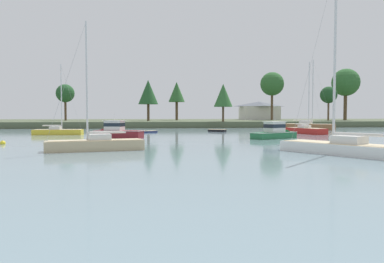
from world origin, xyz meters
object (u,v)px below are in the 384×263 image
at_px(cruiser_maroon, 114,134).
at_px(sailboat_red, 306,132).
at_px(sailboat_sand, 96,148).
at_px(dinghy_navy, 149,132).
at_px(sailboat_wood, 308,128).
at_px(mooring_buoy_yellow, 3,143).
at_px(sailboat_yellow, 58,133).
at_px(dinghy_black, 217,131).
at_px(sailboat_white, 343,150).
at_px(cruiser_green, 277,134).

xyz_separation_m(cruiser_maroon, sailboat_red, (27.19, 6.07, -0.26)).
distance_m(cruiser_maroon, sailboat_sand, 15.67).
xyz_separation_m(sailboat_sand, dinghy_navy, (4.25, 28.01, -0.13)).
bearing_deg(sailboat_wood, mooring_buoy_yellow, -146.98).
relative_size(cruiser_maroon, sailboat_wood, 0.50).
distance_m(sailboat_yellow, sailboat_sand, 24.63).
xyz_separation_m(dinghy_black, sailboat_white, (2.13, -34.43, 0.14)).
relative_size(sailboat_red, mooring_buoy_yellow, 20.02).
height_order(cruiser_green, sailboat_white, sailboat_white).
bearing_deg(dinghy_black, sailboat_white, -86.46).
relative_size(sailboat_yellow, sailboat_white, 0.73).
relative_size(sailboat_sand, sailboat_wood, 0.76).
bearing_deg(dinghy_black, sailboat_red, -33.50).
relative_size(dinghy_black, sailboat_wood, 0.23).
bearing_deg(sailboat_yellow, sailboat_wood, 16.51).
height_order(dinghy_navy, sailboat_red, sailboat_red).
bearing_deg(mooring_buoy_yellow, dinghy_navy, 56.17).
bearing_deg(dinghy_black, sailboat_wood, 18.55).
xyz_separation_m(sailboat_yellow, cruiser_maroon, (8.26, -7.52, 0.27)).
bearing_deg(sailboat_sand, sailboat_white, -15.72).
bearing_deg(cruiser_maroon, sailboat_white, -49.50).
bearing_deg(sailboat_white, cruiser_green, 84.22).
xyz_separation_m(sailboat_yellow, sailboat_wood, (42.40, 12.57, 0.07)).
xyz_separation_m(sailboat_wood, mooring_buoy_yellow, (-43.69, -28.40, -0.20)).
bearing_deg(mooring_buoy_yellow, sailboat_yellow, 85.34).
xyz_separation_m(cruiser_green, sailboat_white, (-1.76, -17.36, -0.19)).
height_order(cruiser_maroon, sailboat_sand, sailboat_sand).
distance_m(cruiser_green, sailboat_red, 12.17).
height_order(cruiser_green, mooring_buoy_yellow, cruiser_green).
distance_m(sailboat_white, sailboat_red, 28.35).
height_order(sailboat_yellow, sailboat_white, sailboat_white).
height_order(sailboat_sand, mooring_buoy_yellow, sailboat_sand).
bearing_deg(sailboat_red, sailboat_yellow, 177.65).
distance_m(cruiser_green, mooring_buoy_yellow, 29.35).
bearing_deg(dinghy_black, sailboat_yellow, -165.13).
xyz_separation_m(sailboat_sand, sailboat_white, (17.56, -4.94, 0.05)).
relative_size(cruiser_green, sailboat_wood, 0.51).
bearing_deg(cruiser_green, sailboat_red, 49.93).
relative_size(sailboat_yellow, sailboat_red, 0.93).
height_order(sailboat_sand, dinghy_navy, sailboat_sand).
xyz_separation_m(dinghy_black, dinghy_navy, (-11.18, -1.48, -0.04)).
relative_size(cruiser_maroon, dinghy_navy, 2.39).
bearing_deg(cruiser_green, sailboat_sand, -147.27).
bearing_deg(sailboat_red, dinghy_black, 146.50).
bearing_deg(cruiser_green, cruiser_maroon, 170.48).
distance_m(sailboat_yellow, sailboat_white, 38.21).
distance_m(dinghy_black, mooring_buoy_yellow, 33.41).
bearing_deg(sailboat_red, sailboat_wood, 63.63).
height_order(dinghy_black, sailboat_white, sailboat_white).
xyz_separation_m(dinghy_black, sailboat_red, (11.72, -7.76, 0.09)).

